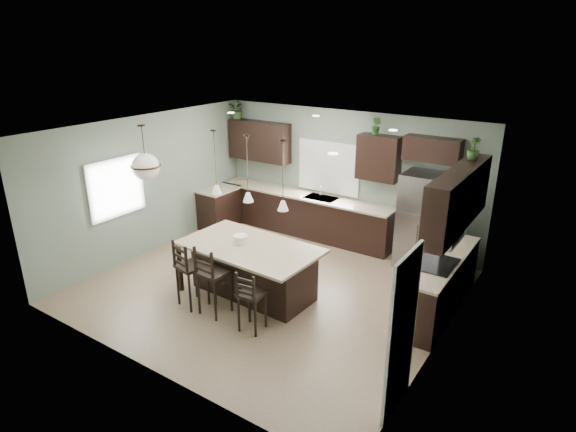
% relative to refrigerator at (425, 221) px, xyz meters
% --- Properties ---
extents(ground, '(6.00, 6.00, 0.00)m').
position_rel_refrigerator_xyz_m(ground, '(-1.92, -2.33, -0.93)').
color(ground, '#9E8466').
rests_on(ground, ground).
extents(pantry_door, '(0.04, 0.82, 2.04)m').
position_rel_refrigerator_xyz_m(pantry_door, '(1.05, -3.88, 0.09)').
color(pantry_door, white).
rests_on(pantry_door, ground).
extents(window_back, '(1.35, 0.02, 1.00)m').
position_rel_refrigerator_xyz_m(window_back, '(-2.32, 0.41, 0.62)').
color(window_back, white).
rests_on(window_back, room_shell).
extents(window_left, '(0.02, 1.10, 1.00)m').
position_rel_refrigerator_xyz_m(window_left, '(-4.91, -3.13, 0.62)').
color(window_left, white).
rests_on(window_left, room_shell).
extents(left_return_cabs, '(0.60, 0.90, 0.90)m').
position_rel_refrigerator_xyz_m(left_return_cabs, '(-4.62, -0.63, -0.48)').
color(left_return_cabs, black).
rests_on(left_return_cabs, ground).
extents(left_return_countertop, '(0.66, 0.96, 0.04)m').
position_rel_refrigerator_xyz_m(left_return_countertop, '(-4.60, -0.63, -0.01)').
color(left_return_countertop, '#BEB38F').
rests_on(left_return_countertop, left_return_cabs).
extents(back_lower_cabs, '(4.20, 0.60, 0.90)m').
position_rel_refrigerator_xyz_m(back_lower_cabs, '(-2.77, 0.12, -0.48)').
color(back_lower_cabs, black).
rests_on(back_lower_cabs, ground).
extents(back_countertop, '(4.20, 0.66, 0.04)m').
position_rel_refrigerator_xyz_m(back_countertop, '(-2.77, 0.10, -0.01)').
color(back_countertop, '#BEB38F').
rests_on(back_countertop, back_lower_cabs).
extents(sink_inset, '(0.70, 0.45, 0.01)m').
position_rel_refrigerator_xyz_m(sink_inset, '(-2.32, 0.10, 0.01)').
color(sink_inset, gray).
rests_on(sink_inset, back_countertop).
extents(faucet, '(0.02, 0.02, 0.28)m').
position_rel_refrigerator_xyz_m(faucet, '(-2.32, 0.07, 0.16)').
color(faucet, silver).
rests_on(faucet, back_countertop).
extents(back_upper_left, '(1.55, 0.34, 0.90)m').
position_rel_refrigerator_xyz_m(back_upper_left, '(-4.07, 0.25, 1.02)').
color(back_upper_left, black).
rests_on(back_upper_left, room_shell).
extents(back_upper_right, '(0.85, 0.34, 0.90)m').
position_rel_refrigerator_xyz_m(back_upper_right, '(-1.12, 0.25, 1.02)').
color(back_upper_right, black).
rests_on(back_upper_right, room_shell).
extents(fridge_header, '(1.05, 0.34, 0.45)m').
position_rel_refrigerator_xyz_m(fridge_header, '(-0.07, 0.25, 1.32)').
color(fridge_header, black).
rests_on(fridge_header, room_shell).
extents(right_lower_cabs, '(0.60, 2.35, 0.90)m').
position_rel_refrigerator_xyz_m(right_lower_cabs, '(0.78, -1.45, -0.48)').
color(right_lower_cabs, black).
rests_on(right_lower_cabs, ground).
extents(right_countertop, '(0.66, 2.35, 0.04)m').
position_rel_refrigerator_xyz_m(right_countertop, '(0.76, -1.45, -0.01)').
color(right_countertop, '#BEB38F').
rests_on(right_countertop, right_lower_cabs).
extents(cooktop, '(0.58, 0.75, 0.02)m').
position_rel_refrigerator_xyz_m(cooktop, '(0.76, -1.73, 0.02)').
color(cooktop, black).
rests_on(cooktop, right_countertop).
extents(wall_oven_front, '(0.01, 0.72, 0.60)m').
position_rel_refrigerator_xyz_m(wall_oven_front, '(0.47, -1.73, -0.48)').
color(wall_oven_front, gray).
rests_on(wall_oven_front, right_lower_cabs).
extents(right_upper_cabs, '(0.34, 2.35, 0.90)m').
position_rel_refrigerator_xyz_m(right_upper_cabs, '(0.91, -1.45, 1.02)').
color(right_upper_cabs, black).
rests_on(right_upper_cabs, room_shell).
extents(microwave, '(0.40, 0.75, 0.40)m').
position_rel_refrigerator_xyz_m(microwave, '(0.86, -1.73, 0.62)').
color(microwave, gray).
rests_on(microwave, right_upper_cabs).
extents(refrigerator, '(0.90, 0.74, 1.85)m').
position_rel_refrigerator_xyz_m(refrigerator, '(0.00, 0.00, 0.00)').
color(refrigerator, gray).
rests_on(refrigerator, ground).
extents(kitchen_island, '(2.39, 1.43, 0.92)m').
position_rel_refrigerator_xyz_m(kitchen_island, '(-2.04, -2.75, -0.46)').
color(kitchen_island, black).
rests_on(kitchen_island, ground).
extents(serving_dish, '(0.24, 0.24, 0.14)m').
position_rel_refrigerator_xyz_m(serving_dish, '(-2.24, -2.74, 0.07)').
color(serving_dish, white).
rests_on(serving_dish, kitchen_island).
extents(bar_stool_left, '(0.51, 0.51, 1.17)m').
position_rel_refrigerator_xyz_m(bar_stool_left, '(-2.63, -3.53, -0.34)').
color(bar_stool_left, black).
rests_on(bar_stool_left, ground).
extents(bar_stool_center, '(0.46, 0.46, 1.20)m').
position_rel_refrigerator_xyz_m(bar_stool_center, '(-2.16, -3.52, -0.33)').
color(bar_stool_center, black).
rests_on(bar_stool_center, ground).
extents(bar_stool_right, '(0.41, 0.41, 1.01)m').
position_rel_refrigerator_xyz_m(bar_stool_right, '(-1.37, -3.56, -0.42)').
color(bar_stool_right, black).
rests_on(bar_stool_right, ground).
extents(pendant_left, '(0.17, 0.17, 1.10)m').
position_rel_refrigerator_xyz_m(pendant_left, '(-2.74, -2.72, 1.32)').
color(pendant_left, silver).
rests_on(pendant_left, room_shell).
extents(pendant_center, '(0.17, 0.17, 1.10)m').
position_rel_refrigerator_xyz_m(pendant_center, '(-2.04, -2.75, 1.32)').
color(pendant_center, silver).
rests_on(pendant_center, room_shell).
extents(pendant_right, '(0.17, 0.17, 1.10)m').
position_rel_refrigerator_xyz_m(pendant_right, '(-1.35, -2.78, 1.32)').
color(pendant_right, white).
rests_on(pendant_right, room_shell).
extents(chandelier, '(0.52, 0.52, 0.99)m').
position_rel_refrigerator_xyz_m(chandelier, '(-4.08, -3.06, 1.38)').
color(chandelier, '#F4E7C7').
rests_on(chandelier, room_shell).
extents(plant_back_left, '(0.41, 0.36, 0.45)m').
position_rel_refrigerator_xyz_m(plant_back_left, '(-4.67, 0.22, 1.70)').
color(plant_back_left, '#2A4A20').
rests_on(plant_back_left, back_upper_left).
extents(plant_back_right, '(0.24, 0.22, 0.36)m').
position_rel_refrigerator_xyz_m(plant_back_right, '(-1.19, 0.22, 1.65)').
color(plant_back_right, '#284C21').
rests_on(plant_back_right, back_upper_right).
extents(plant_right_wall, '(0.23, 0.23, 0.34)m').
position_rel_refrigerator_xyz_m(plant_right_wall, '(0.88, -0.78, 1.65)').
color(plant_right_wall, '#315A27').
rests_on(plant_right_wall, right_upper_cabs).
extents(room_shell, '(6.00, 6.00, 6.00)m').
position_rel_refrigerator_xyz_m(room_shell, '(-1.92, -2.33, 0.77)').
color(room_shell, slate).
rests_on(room_shell, ground).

